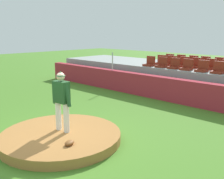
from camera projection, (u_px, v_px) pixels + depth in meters
The scene contains 24 objects.
ground_plane at pixel (61, 141), 7.31m from camera, with size 60.00×60.00×0.00m, color #467C25.
pitchers_mound at pixel (61, 137), 7.28m from camera, with size 3.33×3.33×0.25m, color #A86F38.
pitcher at pixel (61, 97), 7.19m from camera, with size 0.73×0.29×1.70m.
baseball at pixel (68, 121), 8.12m from camera, with size 0.07×0.07×0.07m, color white.
fielding_glove at pixel (69, 143), 6.45m from camera, with size 0.30×0.20×0.11m, color brown.
brick_barrier at pixel (173, 90), 11.33m from camera, with size 17.29×0.40×1.03m, color #A42735.
fence_post_left at pixel (112, 61), 13.58m from camera, with size 0.06×0.06×0.92m, color silver.
bleacher_platform at pixel (199, 80), 12.99m from camera, with size 17.06×3.52×1.27m, color gray.
stadium_chair_0 at pixel (150, 63), 13.36m from camera, with size 0.48×0.44×0.50m.
stadium_chair_1 at pixel (162, 64), 12.89m from camera, with size 0.48×0.44×0.50m.
stadium_chair_2 at pixel (174, 65), 12.43m from camera, with size 0.48×0.44×0.50m.
stadium_chair_3 at pixel (187, 67), 11.96m from camera, with size 0.48×0.44×0.50m.
stadium_chair_4 at pixel (202, 68), 11.46m from camera, with size 0.48×0.44×0.50m.
stadium_chair_5 at pixel (218, 70), 10.99m from camera, with size 0.48×0.44×0.50m.
stadium_chair_7 at pixel (160, 61), 14.01m from camera, with size 0.48×0.44×0.50m.
stadium_chair_8 at pixel (171, 63), 13.55m from camera, with size 0.48×0.44×0.50m.
stadium_chair_9 at pixel (184, 64), 13.04m from camera, with size 0.48×0.44×0.50m.
stadium_chair_10 at pixel (196, 65), 12.59m from camera, with size 0.48×0.44×0.50m.
stadium_chair_11 at pixel (210, 66), 12.12m from camera, with size 0.48×0.44×0.50m.
stadium_chair_14 at pixel (169, 60), 14.67m from camera, with size 0.48×0.44×0.50m.
stadium_chair_15 at pixel (180, 61), 14.19m from camera, with size 0.48×0.44×0.50m.
stadium_chair_16 at pixel (193, 62), 13.68m from camera, with size 0.48×0.44×0.50m.
stadium_chair_17 at pixel (204, 63), 13.24m from camera, with size 0.48×0.44×0.50m.
stadium_chair_18 at pixel (219, 64), 12.76m from camera, with size 0.48×0.44×0.50m.
Camera 1 is at (5.76, -3.93, 2.98)m, focal length 41.91 mm.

